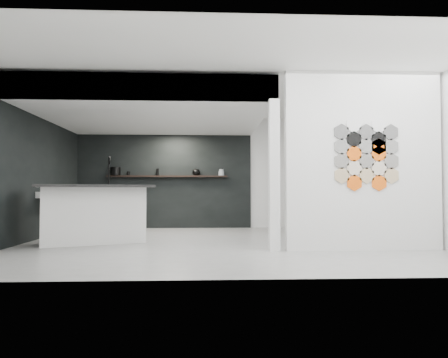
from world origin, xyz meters
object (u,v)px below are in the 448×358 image
(utensil_cup, at_px, (128,173))
(kitchen_island, at_px, (94,213))
(bottle_dark, at_px, (157,172))
(partition_panel, at_px, (363,161))
(glass_bowl, at_px, (221,173))
(glass_vase, at_px, (221,172))
(stockpot, at_px, (116,171))
(wall_basin, at_px, (52,195))
(kettle, at_px, (196,172))

(utensil_cup, bearing_deg, kitchen_island, -90.97)
(kitchen_island, relative_size, utensil_cup, 21.55)
(utensil_cup, bearing_deg, bottle_dark, 0.00)
(kitchen_island, bearing_deg, partition_panel, -34.06)
(glass_bowl, xyz_separation_m, bottle_dark, (-1.60, 0.00, 0.03))
(glass_vase, height_order, utensil_cup, glass_vase)
(partition_panel, distance_m, glass_bowl, 4.39)
(kitchen_island, bearing_deg, bottle_dark, 53.73)
(stockpot, relative_size, glass_bowl, 1.70)
(partition_panel, distance_m, stockpot, 6.09)
(wall_basin, xyz_separation_m, stockpot, (0.75, 2.07, 0.57))
(glass_bowl, distance_m, glass_vase, 0.03)
(kitchen_island, bearing_deg, wall_basin, 121.45)
(partition_panel, height_order, glass_vase, partition_panel)
(kettle, bearing_deg, stockpot, -168.67)
(kitchen_island, xyz_separation_m, bottle_dark, (0.77, 2.85, 0.87))
(kitchen_island, height_order, glass_vase, kitchen_island)
(stockpot, distance_m, glass_vase, 2.64)
(kitchen_island, relative_size, kettle, 10.68)
(bottle_dark, bearing_deg, utensil_cup, 180.00)
(glass_vase, bearing_deg, partition_panel, -61.77)
(kettle, distance_m, utensil_cup, 1.69)
(kettle, bearing_deg, utensil_cup, -168.67)
(kettle, height_order, bottle_dark, kettle)
(partition_panel, bearing_deg, kitchen_island, 167.09)
(glass_vase, relative_size, utensil_cup, 1.58)
(glass_bowl, relative_size, glass_vase, 0.93)
(utensil_cup, bearing_deg, wall_basin, -117.40)
(bottle_dark, bearing_deg, wall_basin, -130.95)
(wall_basin, height_order, glass_vase, glass_vase)
(partition_panel, bearing_deg, bottle_dark, 133.54)
(stockpot, xyz_separation_m, kettle, (2.00, 0.00, -0.02))
(stockpot, bearing_deg, utensil_cup, 0.00)
(kitchen_island, xyz_separation_m, utensil_cup, (0.05, 2.85, 0.84))
(partition_panel, height_order, kitchen_island, partition_panel)
(wall_basin, bearing_deg, glass_bowl, 31.35)
(partition_panel, height_order, utensil_cup, partition_panel)
(partition_panel, xyz_separation_m, wall_basin, (-5.46, 1.80, -0.55))
(kitchen_island, bearing_deg, glass_vase, 29.10)
(stockpot, relative_size, bottle_dark, 1.47)
(partition_panel, height_order, glass_bowl, partition_panel)
(glass_bowl, bearing_deg, glass_vase, 0.00)
(utensil_cup, bearing_deg, partition_panel, -41.33)
(stockpot, bearing_deg, bottle_dark, 0.00)
(glass_vase, distance_m, utensil_cup, 2.32)
(kitchen_island, bearing_deg, glass_bowl, 29.10)
(kitchen_island, distance_m, bottle_dark, 3.08)
(wall_basin, height_order, glass_bowl, glass_bowl)
(stockpot, height_order, glass_vase, stockpot)
(kitchen_island, bearing_deg, kettle, 37.47)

